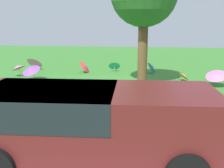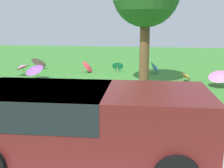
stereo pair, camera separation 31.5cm
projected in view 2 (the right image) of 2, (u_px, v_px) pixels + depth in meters
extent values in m
plane|color=#387A2D|center=(107.00, 87.00, 11.91)|extent=(40.00, 40.00, 0.00)
cube|color=#9E9EA3|center=(49.00, 163.00, 5.50)|extent=(40.00, 4.10, 0.01)
cube|color=#591919|center=(88.00, 123.00, 5.35)|extent=(4.69, 2.12, 1.35)
cube|color=black|center=(42.00, 102.00, 5.36)|extent=(2.67, 2.04, 0.55)
cylinder|color=black|center=(30.00, 125.00, 6.54)|extent=(0.77, 0.26, 0.76)
cylinder|color=black|center=(167.00, 130.00, 6.20)|extent=(0.77, 0.26, 0.76)
cylinder|color=brown|center=(144.00, 51.00, 11.70)|extent=(0.42, 0.42, 3.12)
cylinder|color=tan|center=(118.00, 69.00, 15.60)|extent=(0.05, 0.32, 0.31)
cone|color=teal|center=(118.00, 65.00, 15.74)|extent=(0.70, 0.60, 0.54)
sphere|color=tan|center=(118.00, 65.00, 15.77)|extent=(0.04, 0.05, 0.05)
cylinder|color=tan|center=(24.00, 72.00, 14.42)|extent=(0.23, 0.08, 0.43)
cone|color=pink|center=(22.00, 66.00, 14.42)|extent=(0.84, 0.84, 0.44)
sphere|color=tan|center=(21.00, 65.00, 14.41)|extent=(0.06, 0.05, 0.05)
cylinder|color=tan|center=(37.00, 66.00, 16.29)|extent=(0.10, 0.36, 0.40)
cone|color=pink|center=(39.00, 61.00, 16.45)|extent=(1.07, 0.99, 0.77)
sphere|color=tan|center=(40.00, 60.00, 16.50)|extent=(0.05, 0.06, 0.05)
cylinder|color=tan|center=(172.00, 95.00, 9.47)|extent=(0.54, 0.08, 0.22)
cone|color=yellow|center=(183.00, 91.00, 9.42)|extent=(0.57, 0.94, 0.90)
sphere|color=tan|center=(185.00, 90.00, 9.41)|extent=(0.05, 0.04, 0.05)
cylinder|color=tan|center=(184.00, 79.00, 13.07)|extent=(0.20, 0.09, 0.24)
cone|color=orange|center=(187.00, 76.00, 13.05)|extent=(0.68, 0.72, 0.45)
sphere|color=tan|center=(187.00, 75.00, 13.05)|extent=(0.06, 0.05, 0.05)
cylinder|color=tan|center=(37.00, 75.00, 13.52)|extent=(0.12, 0.26, 0.48)
cone|color=purple|center=(34.00, 69.00, 13.32)|extent=(1.12, 1.10, 0.55)
sphere|color=tan|center=(33.00, 68.00, 13.27)|extent=(0.05, 0.06, 0.05)
cylinder|color=tan|center=(152.00, 70.00, 15.11)|extent=(0.32, 0.14, 0.20)
cone|color=#4C8CE5|center=(156.00, 67.00, 15.12)|extent=(0.66, 0.79, 0.66)
sphere|color=tan|center=(157.00, 67.00, 15.13)|extent=(0.06, 0.05, 0.05)
cylinder|color=tan|center=(5.00, 96.00, 10.10)|extent=(0.09, 0.28, 0.24)
cone|color=yellow|center=(3.00, 93.00, 9.90)|extent=(0.69, 0.58, 0.52)
sphere|color=tan|center=(3.00, 93.00, 9.86)|extent=(0.05, 0.06, 0.05)
cylinder|color=tan|center=(84.00, 69.00, 15.47)|extent=(0.41, 0.06, 0.33)
cone|color=#D8383F|center=(88.00, 66.00, 15.37)|extent=(0.64, 0.80, 0.67)
sphere|color=tan|center=(89.00, 65.00, 15.34)|extent=(0.05, 0.04, 0.05)
cylinder|color=tan|center=(220.00, 81.00, 11.97)|extent=(0.14, 0.23, 0.48)
cone|color=pink|center=(219.00, 75.00, 11.79)|extent=(1.23, 1.22, 0.55)
sphere|color=tan|center=(219.00, 73.00, 11.74)|extent=(0.05, 0.06, 0.05)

